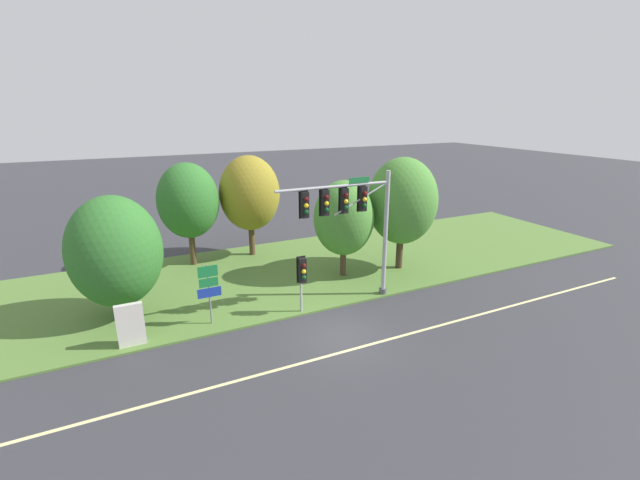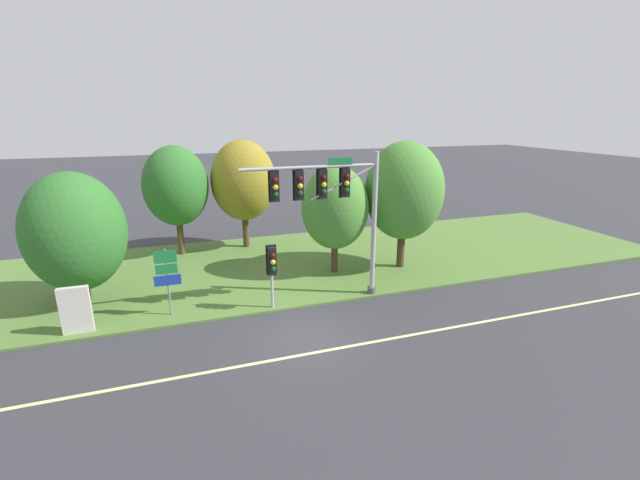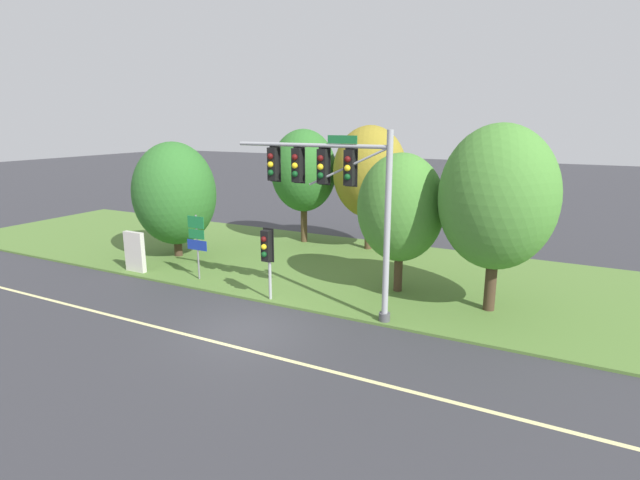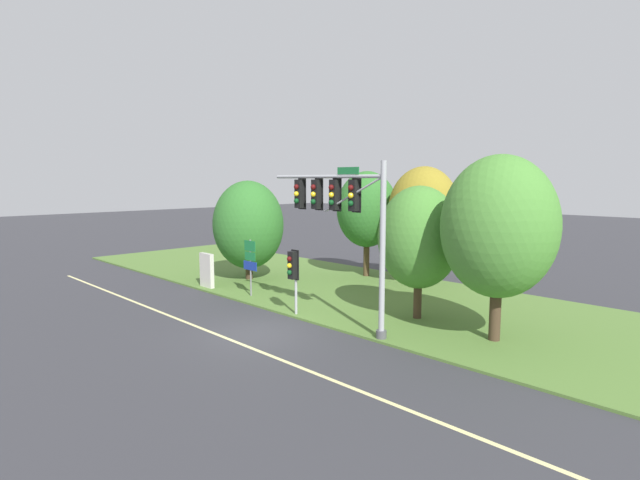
# 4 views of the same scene
# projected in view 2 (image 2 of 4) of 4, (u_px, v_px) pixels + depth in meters

# --- Properties ---
(ground_plane) EXTENTS (160.00, 160.00, 0.00)m
(ground_plane) POSITION_uv_depth(u_px,v_px,m) (308.00, 336.00, 16.65)
(ground_plane) COLOR #333338
(lane_stripe) EXTENTS (36.00, 0.16, 0.01)m
(lane_stripe) POSITION_uv_depth(u_px,v_px,m) (317.00, 352.00, 15.56)
(lane_stripe) COLOR beige
(lane_stripe) RESTS_ON ground
(grass_verge) EXTENTS (48.00, 11.50, 0.10)m
(grass_verge) POSITION_uv_depth(u_px,v_px,m) (265.00, 266.00, 24.12)
(grass_verge) COLOR #517533
(grass_verge) RESTS_ON ground
(traffic_signal_mast) EXTENTS (6.20, 0.49, 6.66)m
(traffic_signal_mast) POSITION_uv_depth(u_px,v_px,m) (332.00, 199.00, 18.44)
(traffic_signal_mast) COLOR #9EA0A5
(traffic_signal_mast) RESTS_ON grass_verge
(pedestrian_signal_near_kerb) EXTENTS (0.46, 0.55, 2.90)m
(pedestrian_signal_near_kerb) POSITION_uv_depth(u_px,v_px,m) (272.00, 264.00, 18.19)
(pedestrian_signal_near_kerb) COLOR #9EA0A5
(pedestrian_signal_near_kerb) RESTS_ON grass_verge
(route_sign_post) EXTENTS (1.08, 0.08, 2.92)m
(route_sign_post) POSITION_uv_depth(u_px,v_px,m) (167.00, 273.00, 17.70)
(route_sign_post) COLOR slate
(route_sign_post) RESTS_ON grass_verge
(tree_nearest_road) EXTENTS (4.21, 4.21, 5.92)m
(tree_nearest_road) POSITION_uv_depth(u_px,v_px,m) (75.00, 232.00, 18.53)
(tree_nearest_road) COLOR #423021
(tree_nearest_road) RESTS_ON grass_verge
(tree_left_of_mast) EXTENTS (3.74, 3.74, 6.49)m
(tree_left_of_mast) POSITION_uv_depth(u_px,v_px,m) (176.00, 186.00, 24.89)
(tree_left_of_mast) COLOR #4C3823
(tree_left_of_mast) RESTS_ON grass_verge
(tree_behind_signpost) EXTENTS (3.95, 3.95, 6.71)m
(tree_behind_signpost) POSITION_uv_depth(u_px,v_px,m) (243.00, 181.00, 26.26)
(tree_behind_signpost) COLOR #4C3823
(tree_behind_signpost) RESTS_ON grass_verge
(tree_mid_verge) EXTENTS (3.51, 3.51, 5.72)m
(tree_mid_verge) POSITION_uv_depth(u_px,v_px,m) (335.00, 208.00, 22.22)
(tree_mid_verge) COLOR #423021
(tree_mid_verge) RESTS_ON grass_verge
(tree_tall_centre) EXTENTS (4.19, 4.19, 6.88)m
(tree_tall_centre) POSITION_uv_depth(u_px,v_px,m) (404.00, 191.00, 22.74)
(tree_tall_centre) COLOR #423021
(tree_tall_centre) RESTS_ON grass_verge
(info_kiosk) EXTENTS (1.10, 0.24, 1.90)m
(info_kiosk) POSITION_uv_depth(u_px,v_px,m) (76.00, 310.00, 16.50)
(info_kiosk) COLOR beige
(info_kiosk) RESTS_ON grass_verge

